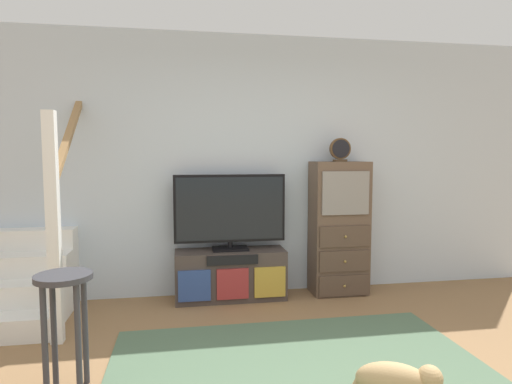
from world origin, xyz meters
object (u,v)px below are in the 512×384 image
side_cabinet (339,228)px  bar_stool_near (65,306)px  desk_clock (340,150)px  television (230,210)px  dog (398,380)px  media_console (231,275)px

side_cabinet → bar_stool_near: side_cabinet is taller
side_cabinet → desk_clock: size_ratio=5.73×
desk_clock → bar_stool_near: size_ratio=0.33×
television → dog: size_ratio=2.20×
desk_clock → dog: size_ratio=0.48×
television → dog: (0.79, -2.00, -0.79)m
media_console → television: size_ratio=0.99×
media_console → desk_clock: (1.14, -0.00, 1.27)m
television → desk_clock: 1.30m
television → bar_stool_near: size_ratio=1.50×
side_cabinet → bar_stool_near: 2.82m
side_cabinet → dog: size_ratio=2.73×
media_console → side_cabinet: 1.23m
television → side_cabinet: side_cabinet is taller
side_cabinet → desk_clock: 0.82m
media_console → dog: size_ratio=2.18×
side_cabinet → dog: side_cabinet is taller
side_cabinet → desk_clock: desk_clock is taller
desk_clock → dog: (-0.36, -1.97, -1.40)m
television → bar_stool_near: (-1.19, -1.58, -0.36)m
television → side_cabinet: (1.15, -0.01, -0.21)m
side_cabinet → desk_clock: (-0.01, -0.01, 0.82)m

